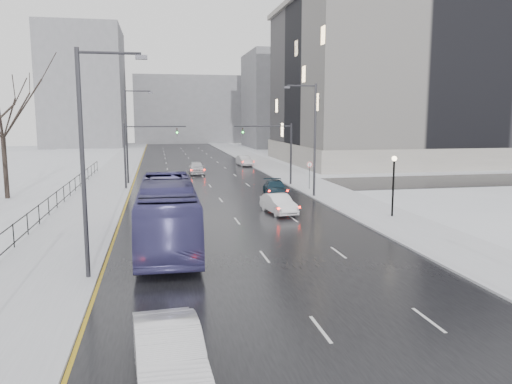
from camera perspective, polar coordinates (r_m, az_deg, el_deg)
road at (r=62.88m, az=-6.32°, el=2.04°), size 16.00×150.00×0.04m
cross_road at (r=51.03m, az=-5.17°, el=0.53°), size 130.00×10.00×0.04m
sidewalk_left at (r=62.88m, az=-15.90°, el=1.82°), size 5.00×150.00×0.16m
sidewalk_right at (r=64.60m, az=3.00°, el=2.31°), size 5.00×150.00×0.16m
park_strip at (r=64.38m, az=-24.36°, el=1.51°), size 14.00×150.00×0.12m
tree_park_e at (r=48.57m, az=-26.51°, el=-0.78°), size 9.45×9.45×13.50m
iron_fence at (r=33.76m, az=-24.28°, el=-2.83°), size 0.06×70.00×1.30m
streetlight_r_mid at (r=44.36m, az=6.47°, el=6.56°), size 2.95×0.25×10.00m
streetlight_l_near at (r=22.50m, az=-18.68°, el=4.23°), size 2.95×0.25×10.00m
streetlight_l_far at (r=54.36m, az=-14.35°, el=6.72°), size 2.95×0.25×10.00m
lamppost_r_mid at (r=36.36m, az=15.45°, el=1.64°), size 0.36×0.36×4.28m
mast_signal_right at (r=51.89m, az=2.88°, el=5.23°), size 6.10×0.33×6.50m
mast_signal_left at (r=50.39m, az=-13.57°, el=4.90°), size 6.10×0.33×6.50m
no_uturn_sign at (r=48.70m, az=6.14°, el=2.83°), size 0.60×0.06×2.70m
civic_building at (r=84.55m, az=17.60°, el=10.96°), size 41.00×31.00×24.80m
bldg_far_right at (r=121.94m, az=4.73°, el=10.39°), size 24.00×20.00×22.00m
bldg_far_left at (r=128.54m, az=-19.02°, el=11.20°), size 18.00×22.00×28.00m
bldg_far_center at (r=142.57m, az=-7.55°, el=9.28°), size 30.00×18.00×18.00m
sedan_left_near at (r=14.14m, az=-9.92°, el=-17.97°), size 2.13×5.11×1.64m
bus at (r=28.16m, az=-10.09°, el=-2.36°), size 3.24×13.15×3.65m
sedan_center_near at (r=38.36m, az=-8.41°, el=-1.18°), size 2.05×4.05×1.32m
sedan_right_near at (r=37.06m, az=2.60°, el=-1.35°), size 2.09×4.51×1.43m
sedan_right_far at (r=45.20m, az=2.23°, el=0.43°), size 2.40×4.95×1.39m
sedan_center_far at (r=63.05m, az=-6.81°, el=2.79°), size 1.90×4.67×1.59m
sedan_right_distant at (r=73.21m, az=-1.35°, el=3.60°), size 1.98×4.56×1.46m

